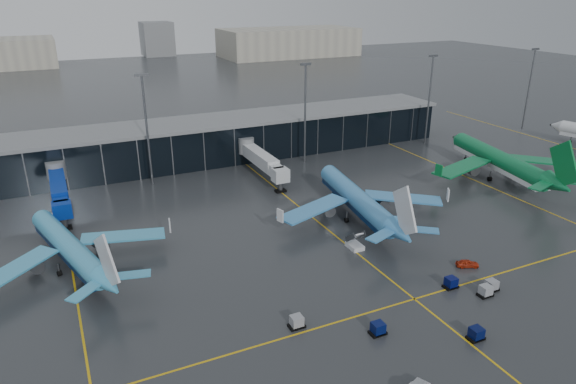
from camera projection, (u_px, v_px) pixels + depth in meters
name	position (u px, v px, depth m)	size (l,w,h in m)	color
ground	(307.00, 267.00, 84.13)	(600.00, 600.00, 0.00)	#282B2D
terminal_pier	(199.00, 141.00, 134.23)	(142.00, 17.00, 10.70)	black
jet_bridges	(59.00, 189.00, 104.66)	(94.00, 27.50, 7.20)	#595B60
flood_masts	(231.00, 117.00, 123.04)	(203.00, 0.50, 25.50)	#595B60
distant_hangars	(183.00, 46.00, 327.69)	(260.00, 71.00, 22.00)	#B2AD99
taxi_lines	(329.00, 230.00, 97.02)	(220.00, 120.00, 0.02)	gold
airliner_arkefly	(67.00, 235.00, 82.42)	(32.87, 37.43, 11.50)	#3C9CC7
airliner_klm_near	(357.00, 187.00, 100.60)	(36.12, 41.14, 12.64)	#3D8AC8
airliner_aer_lingus	(500.00, 149.00, 122.16)	(39.90, 45.45, 13.97)	#0D703C
baggage_carts	(432.00, 306.00, 72.47)	(32.84, 13.79, 1.70)	black
mobile_airstair	(355.00, 244.00, 90.06)	(2.22, 3.22, 3.45)	silver
service_van_red	(467.00, 263.00, 84.05)	(1.47, 3.65, 1.24)	#B1270D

